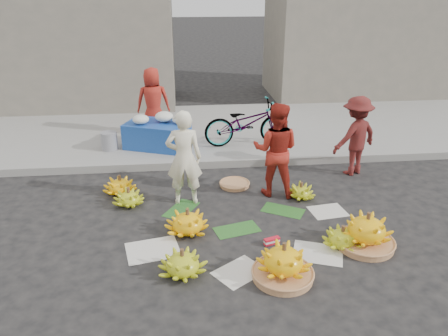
{
  "coord_description": "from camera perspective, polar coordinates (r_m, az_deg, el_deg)",
  "views": [
    {
      "loc": [
        -0.85,
        -5.65,
        3.36
      ],
      "look_at": [
        -0.22,
        0.47,
        0.7
      ],
      "focal_mm": 35.0,
      "sensor_mm": 36.0,
      "label": 1
    }
  ],
  "objects": [
    {
      "name": "ground",
      "position": [
        6.63,
        2.34,
        -7.12
      ],
      "size": [
        80.0,
        80.0,
        0.0
      ],
      "primitive_type": "plane",
      "color": "black",
      "rests_on": "ground"
    },
    {
      "name": "banana_bunch_5",
      "position": [
        7.4,
        10.02,
        -3.02
      ],
      "size": [
        0.54,
        0.54,
        0.28
      ],
      "rotation": [
        0.0,
        0.0,
        -0.34
      ],
      "color": "#95AD18",
      "rests_on": "ground"
    },
    {
      "name": "banana_bunch_2",
      "position": [
        5.44,
        7.76,
        -12.16
      ],
      "size": [
        0.74,
        0.74,
        0.5
      ],
      "rotation": [
        0.0,
        0.0,
        -0.09
      ],
      "color": "#A46D45",
      "rests_on": "ground"
    },
    {
      "name": "building_left",
      "position": [
        13.3,
        -20.34,
        16.12
      ],
      "size": [
        6.0,
        3.0,
        4.0
      ],
      "primitive_type": "cube",
      "color": "gray",
      "rests_on": "sidewalk"
    },
    {
      "name": "banana_bunch_0",
      "position": [
        6.32,
        -4.76,
        -7.05
      ],
      "size": [
        0.75,
        0.75,
        0.38
      ],
      "rotation": [
        0.0,
        0.0,
        -0.24
      ],
      "color": "yellow",
      "rests_on": "ground"
    },
    {
      "name": "basket_spare",
      "position": [
        7.73,
        1.39,
        -2.15
      ],
      "size": [
        0.66,
        0.66,
        0.06
      ],
      "primitive_type": "cylinder",
      "rotation": [
        0.0,
        0.0,
        0.35
      ],
      "color": "#A46D45",
      "rests_on": "ground"
    },
    {
      "name": "banana_bunch_7",
      "position": [
        7.61,
        -13.41,
        -2.26
      ],
      "size": [
        0.58,
        0.58,
        0.34
      ],
      "rotation": [
        0.0,
        0.0,
        -0.07
      ],
      "color": "yellow",
      "rests_on": "ground"
    },
    {
      "name": "building_right",
      "position": [
        14.41,
        16.92,
        19.01
      ],
      "size": [
        5.0,
        3.0,
        5.0
      ],
      "primitive_type": "cube",
      "color": "gray",
      "rests_on": "sidewalk"
    },
    {
      "name": "banana_bunch_6",
      "position": [
        7.2,
        -12.32,
        -3.83
      ],
      "size": [
        0.49,
        0.49,
        0.31
      ],
      "rotation": [
        0.0,
        0.0,
        0.02
      ],
      "color": "#95AD18",
      "rests_on": "ground"
    },
    {
      "name": "flower_table",
      "position": [
        9.23,
        -8.66,
        4.54
      ],
      "size": [
        1.46,
        1.19,
        0.73
      ],
      "rotation": [
        0.0,
        0.0,
        -0.37
      ],
      "color": "#174098",
      "rests_on": "sidewalk"
    },
    {
      "name": "curb",
      "position": [
        8.55,
        0.3,
        0.77
      ],
      "size": [
        40.0,
        0.25,
        0.15
      ],
      "primitive_type": "cube",
      "color": "gray",
      "rests_on": "ground"
    },
    {
      "name": "banana_bunch_4",
      "position": [
        6.27,
        18.1,
        -7.87
      ],
      "size": [
        0.86,
        0.86,
        0.52
      ],
      "rotation": [
        0.0,
        0.0,
        -0.27
      ],
      "color": "#A46D45",
      "rests_on": "ground"
    },
    {
      "name": "sidewalk",
      "position": [
        10.52,
        -0.92,
        5.07
      ],
      "size": [
        40.0,
        4.0,
        0.12
      ],
      "primitive_type": "cube",
      "color": "gray",
      "rests_on": "ground"
    },
    {
      "name": "banana_bunch_3",
      "position": [
        6.21,
        15.18,
        -8.77
      ],
      "size": [
        0.67,
        0.67,
        0.32
      ],
      "rotation": [
        0.0,
        0.0,
        0.43
      ],
      "color": "#95AD18",
      "rests_on": "ground"
    },
    {
      "name": "newspaper_scatter",
      "position": [
        5.96,
        3.43,
        -10.97
      ],
      "size": [
        3.2,
        1.8,
        0.0
      ],
      "primitive_type": null,
      "color": "silver",
      "rests_on": "ground"
    },
    {
      "name": "bicycle",
      "position": [
        9.22,
        3.0,
        5.9
      ],
      "size": [
        0.82,
        1.87,
        0.95
      ],
      "primitive_type": "imported",
      "rotation": [
        0.0,
        0.0,
        1.68
      ],
      "color": "gray",
      "rests_on": "sidewalk"
    },
    {
      "name": "vendor_red",
      "position": [
        7.22,
        6.76,
        2.36
      ],
      "size": [
        0.92,
        0.81,
        1.58
      ],
      "primitive_type": "imported",
      "rotation": [
        0.0,
        0.0,
        2.82
      ],
      "color": "#B72B1C",
      "rests_on": "ground"
    },
    {
      "name": "vendor_cream",
      "position": [
        6.9,
        -5.24,
        1.3
      ],
      "size": [
        0.58,
        0.39,
        1.56
      ],
      "primitive_type": "imported",
      "rotation": [
        0.0,
        0.0,
        3.12
      ],
      "color": "white",
      "rests_on": "ground"
    },
    {
      "name": "banana_bunch_1",
      "position": [
        5.51,
        -5.45,
        -12.28
      ],
      "size": [
        0.69,
        0.69,
        0.36
      ],
      "rotation": [
        0.0,
        0.0,
        0.22
      ],
      "color": "#95AD18",
      "rests_on": "ground"
    },
    {
      "name": "banana_leaves",
      "position": [
        6.78,
        1.26,
        -6.28
      ],
      "size": [
        2.0,
        1.0,
        0.0
      ],
      "primitive_type": null,
      "color": "#1F561C",
      "rests_on": "ground"
    },
    {
      "name": "incense_stack",
      "position": [
        6.13,
        6.27,
        -9.45
      ],
      "size": [
        0.23,
        0.14,
        0.09
      ],
      "primitive_type": "cube",
      "rotation": [
        0.0,
        0.0,
        0.31
      ],
      "color": "red",
      "rests_on": "ground"
    },
    {
      "name": "flower_vendor",
      "position": [
        9.94,
        -9.23,
        8.58
      ],
      "size": [
        0.77,
        0.53,
        1.5
      ],
      "primitive_type": "imported",
      "rotation": [
        0.0,
        0.0,
        3.21
      ],
      "color": "#B72B1C",
      "rests_on": "sidewalk"
    },
    {
      "name": "grey_bucket",
      "position": [
        9.32,
        -14.76,
        3.44
      ],
      "size": [
        0.33,
        0.33,
        0.37
      ],
      "primitive_type": "cylinder",
      "color": "gray",
      "rests_on": "sidewalk"
    },
    {
      "name": "man_striped",
      "position": [
        8.34,
        16.8,
        4.03
      ],
      "size": [
        1.1,
        0.9,
        1.48
      ],
      "primitive_type": "imported",
      "rotation": [
        0.0,
        0.0,
        3.57
      ],
      "color": "maroon",
      "rests_on": "ground"
    }
  ]
}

